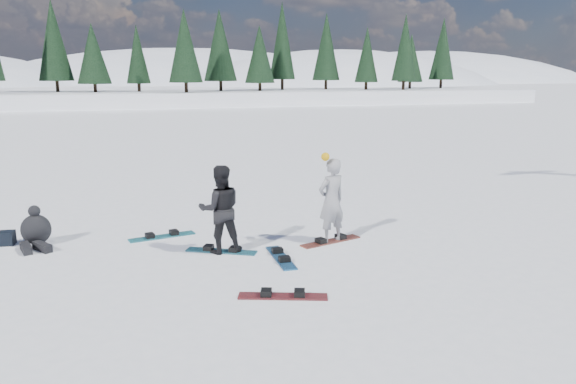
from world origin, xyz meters
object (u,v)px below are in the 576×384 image
object	(u,v)px
snowboarder_man	(220,209)
snowboard_loose_b	(283,296)
snowboard_loose_c	(162,237)
snowboarder_woman	(331,200)
seated_rider	(36,230)
gear_bag	(3,238)
snowboard_loose_a	(281,258)

from	to	relation	value
snowboarder_man	snowboard_loose_b	world-z (taller)	snowboarder_man
snowboarder_man	snowboard_loose_c	bearing A→B (deg)	-50.53
snowboarder_woman	seated_rider	xyz separation A→B (m)	(-6.23, 1.59, -0.61)
snowboard_loose_c	snowboarder_woman	bearing A→B (deg)	-33.90
snowboarder_woman	snowboard_loose_b	world-z (taller)	snowboarder_woman
snowboarder_man	gear_bag	size ratio (longest dim) A/B	4.11
snowboarder_man	gear_bag	bearing A→B (deg)	-20.62
snowboard_loose_b	snowboard_loose_a	distance (m)	2.00
snowboard_loose_a	snowboarder_woman	bearing A→B (deg)	-60.03
snowboarder_woman	snowboard_loose_b	bearing A→B (deg)	35.22
snowboarder_woman	gear_bag	xyz separation A→B (m)	(-6.93, 1.85, -0.80)
snowboarder_woman	seated_rider	world-z (taller)	snowboarder_woman
seated_rider	snowboard_loose_b	xyz separation A→B (m)	(4.34, -4.28, -0.33)
snowboarder_woman	snowboarder_man	size ratio (longest dim) A/B	1.10
snowboarder_man	gear_bag	world-z (taller)	snowboarder_man
gear_bag	snowboard_loose_a	xyz separation A→B (m)	(5.56, -2.61, -0.14)
snowboard_loose_c	snowboarder_man	bearing A→B (deg)	-64.14
gear_bag	snowboard_loose_a	size ratio (longest dim) A/B	0.30
seated_rider	snowboard_loose_c	xyz separation A→B (m)	(2.66, -0.15, -0.33)
snowboarder_woman	gear_bag	bearing A→B (deg)	-34.72
gear_bag	snowboard_loose_c	xyz separation A→B (m)	(3.36, -0.40, -0.14)
snowboarder_woman	snowboarder_man	xyz separation A→B (m)	(-2.45, 0.01, -0.03)
snowboarder_man	snowboard_loose_c	size ratio (longest dim) A/B	1.23
gear_bag	snowboard_loose_c	size ratio (longest dim) A/B	0.30
snowboarder_man	snowboard_loose_a	world-z (taller)	snowboarder_man
snowboarder_man	snowboard_loose_a	distance (m)	1.61
snowboard_loose_b	gear_bag	bearing A→B (deg)	156.67
snowboarder_woman	seated_rider	size ratio (longest dim) A/B	1.76
snowboard_loose_b	snowboard_loose_a	xyz separation A→B (m)	(0.52, 1.93, 0.00)
seated_rider	gear_bag	xyz separation A→B (m)	(-0.70, 0.26, -0.19)
seated_rider	snowboard_loose_c	bearing A→B (deg)	-27.77
gear_bag	snowboard_loose_c	distance (m)	3.39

